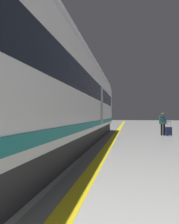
% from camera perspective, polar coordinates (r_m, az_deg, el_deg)
% --- Properties ---
extents(safety_line_strip, '(0.36, 80.00, 0.01)m').
position_cam_1_polar(safety_line_strip, '(9.65, 4.82, -8.98)').
color(safety_line_strip, yellow).
rests_on(safety_line_strip, ground).
extents(tactile_edge_band, '(0.52, 80.00, 0.01)m').
position_cam_1_polar(tactile_edge_band, '(9.68, 3.16, -8.96)').
color(tactile_edge_band, slate).
rests_on(tactile_edge_band, ground).
extents(high_speed_train, '(2.94, 29.61, 4.97)m').
position_cam_1_polar(high_speed_train, '(7.01, -14.54, 8.47)').
color(high_speed_train, '#38383D').
rests_on(high_speed_train, ground).
extents(passenger_near, '(0.50, 0.34, 1.61)m').
position_cam_1_polar(passenger_near, '(15.51, 18.65, -2.31)').
color(passenger_near, black).
rests_on(passenger_near, ground).
extents(suitcase_near, '(0.43, 0.34, 0.98)m').
position_cam_1_polar(suitcase_near, '(15.35, 19.97, -4.69)').
color(suitcase_near, '#19234C').
rests_on(suitcase_near, ground).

